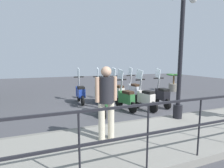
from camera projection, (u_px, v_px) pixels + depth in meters
name	position (u px, v px, depth m)	size (l,w,h in m)	color
ground_plane	(125.00, 105.00, 7.27)	(28.00, 28.00, 0.00)	#424247
promenade_walkway	(179.00, 133.00, 4.34)	(2.20, 20.00, 0.15)	gray
fence_railing	(221.00, 113.00, 3.26)	(0.04, 16.03, 1.07)	black
lamp_post_near	(180.00, 60.00, 5.01)	(0.26, 0.90, 3.93)	black
pedestrian_distant	(106.00, 98.00, 3.71)	(0.34, 0.49, 1.59)	beige
potted_palm	(174.00, 84.00, 10.57)	(1.06, 0.66, 1.05)	slate
scooter_near_0	(162.00, 95.00, 7.04)	(1.23, 0.44, 1.54)	black
scooter_near_1	(145.00, 98.00, 6.52)	(1.21, 0.51, 1.54)	black
scooter_near_2	(126.00, 98.00, 6.49)	(1.22, 0.49, 1.54)	black
scooter_near_3	(103.00, 101.00, 6.00)	(1.22, 0.51, 1.54)	black
scooter_far_0	(134.00, 89.00, 8.36)	(1.23, 0.44, 1.54)	black
scooter_far_1	(117.00, 91.00, 7.91)	(1.23, 0.47, 1.54)	black
scooter_far_2	(99.00, 92.00, 7.68)	(1.23, 0.45, 1.54)	black
scooter_far_3	(80.00, 92.00, 7.59)	(1.23, 0.44, 1.54)	black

